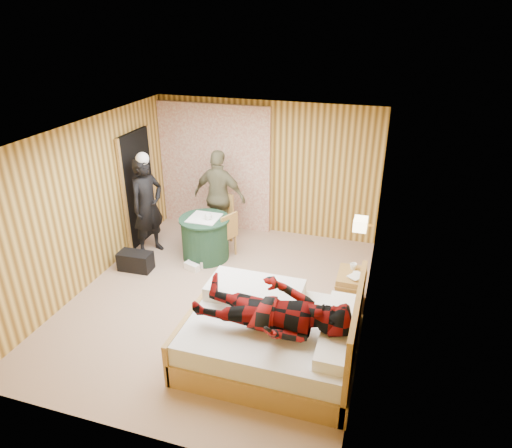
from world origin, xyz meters
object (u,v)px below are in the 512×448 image
(bed, at_px, (274,337))
(man_at_table, at_px, (220,197))
(woman_standing, at_px, (148,206))
(chair_near, at_px, (226,232))
(chair_far, at_px, (221,214))
(man_on_bed, at_px, (273,302))
(wall_lamp, at_px, (361,224))
(duffel_bag, at_px, (136,261))
(nightstand, at_px, (350,289))
(round_table, at_px, (205,238))

(bed, xyz_separation_m, man_at_table, (-1.80, 2.82, 0.54))
(woman_standing, bearing_deg, chair_near, -59.04)
(chair_far, relative_size, woman_standing, 0.53)
(chair_near, xyz_separation_m, woman_standing, (-1.34, -0.21, 0.39))
(bed, height_order, chair_near, bed)
(woman_standing, height_order, man_on_bed, man_on_bed)
(wall_lamp, xyz_separation_m, woman_standing, (-3.62, 0.59, -0.43))
(wall_lamp, distance_m, bed, 1.92)
(duffel_bag, bearing_deg, nightstand, -2.15)
(round_table, bearing_deg, wall_lamp, -14.27)
(bed, distance_m, man_on_bed, 0.70)
(bed, bearing_deg, woman_standing, 144.11)
(chair_near, bearing_deg, duffel_bag, -30.98)
(woman_standing, bearing_deg, chair_far, -32.61)
(nightstand, height_order, chair_far, chair_far)
(wall_lamp, relative_size, woman_standing, 0.15)
(chair_far, bearing_deg, nightstand, -9.31)
(nightstand, relative_size, man_on_bed, 0.31)
(round_table, distance_m, chair_far, 0.69)
(wall_lamp, height_order, round_table, wall_lamp)
(bed, distance_m, man_at_table, 3.39)
(bed, height_order, man_at_table, man_at_table)
(man_at_table, bearing_deg, duffel_bag, 62.97)
(man_at_table, bearing_deg, nightstand, 157.33)
(man_at_table, distance_m, man_on_bed, 3.56)
(bed, relative_size, woman_standing, 1.18)
(nightstand, height_order, man_on_bed, man_on_bed)
(woman_standing, relative_size, man_at_table, 1.01)
(duffel_bag, height_order, woman_standing, woman_standing)
(nightstand, distance_m, chair_near, 2.40)
(bed, bearing_deg, round_table, 130.49)
(round_table, xyz_separation_m, chair_near, (0.32, 0.15, 0.10))
(round_table, xyz_separation_m, duffel_bag, (-0.95, -0.72, -0.23))
(wall_lamp, distance_m, chair_far, 3.00)
(man_on_bed, bearing_deg, round_table, 128.02)
(round_table, bearing_deg, chair_far, 87.71)
(man_at_table, bearing_deg, wall_lamp, 158.47)
(chair_far, distance_m, man_at_table, 0.33)
(duffel_bag, relative_size, woman_standing, 0.32)
(wall_lamp, height_order, duffel_bag, wall_lamp)
(chair_far, bearing_deg, man_on_bed, -39.84)
(wall_lamp, bearing_deg, round_table, 165.73)
(bed, distance_m, chair_far, 3.30)
(chair_far, height_order, man_on_bed, man_on_bed)
(bed, bearing_deg, man_at_table, 122.47)
(round_table, relative_size, chair_near, 1.04)
(round_table, bearing_deg, duffel_bag, -142.80)
(man_at_table, height_order, man_on_bed, man_on_bed)
(wall_lamp, distance_m, woman_standing, 3.69)
(nightstand, xyz_separation_m, woman_standing, (-3.57, 0.63, 0.60))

